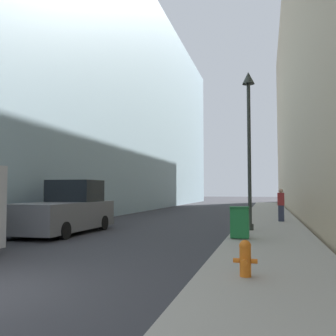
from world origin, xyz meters
The scene contains 7 objects.
sidewalk_right centered at (5.51, 18.00, 0.06)m, with size 3.06×60.00×0.13m.
building_left_glass centered at (-10.64, 26.00, 10.14)m, with size 12.00×60.00×20.29m.
fire_hydrant centered at (4.94, 2.33, 0.49)m, with size 0.46×0.34×0.69m.
trash_bin centered at (4.45, 8.05, 0.69)m, with size 0.63×0.58×1.09m.
lamppost centered at (4.68, 10.91, 4.57)m, with size 0.52×0.52×6.67m.
pickup_truck centered at (-2.76, 9.01, 0.92)m, with size 2.27×5.40×2.22m.
pedestrian_on_sidewalk centered at (6.09, 15.79, 1.00)m, with size 0.35×0.23×1.74m.
Camera 1 is at (5.36, -5.04, 1.77)m, focal length 40.00 mm.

